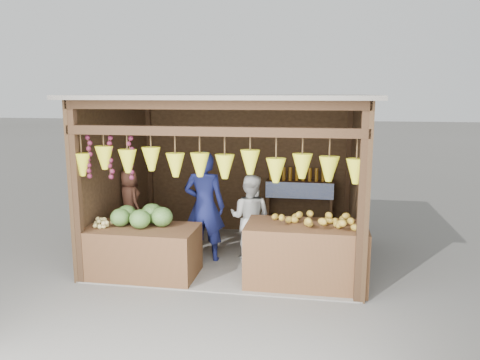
% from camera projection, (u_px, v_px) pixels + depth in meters
% --- Properties ---
extents(ground, '(80.00, 80.00, 0.00)m').
position_uv_depth(ground, '(232.00, 256.00, 7.84)').
color(ground, '#514F49').
rests_on(ground, ground).
extents(stall_structure, '(4.30, 3.30, 2.66)m').
position_uv_depth(stall_structure, '(229.00, 158.00, 7.50)').
color(stall_structure, slate).
rests_on(stall_structure, ground).
extents(back_shelf, '(1.25, 0.32, 1.32)m').
position_uv_depth(back_shelf, '(300.00, 192.00, 8.75)').
color(back_shelf, '#382314').
rests_on(back_shelf, ground).
extents(counter_left, '(1.65, 0.85, 0.75)m').
position_uv_depth(counter_left, '(142.00, 252.00, 6.93)').
color(counter_left, '#482D18').
rests_on(counter_left, ground).
extents(counter_right, '(1.68, 0.85, 0.88)m').
position_uv_depth(counter_right, '(306.00, 255.00, 6.60)').
color(counter_right, '#51341B').
rests_on(counter_right, ground).
extents(stool, '(0.34, 0.34, 0.32)m').
position_uv_depth(stool, '(131.00, 240.00, 8.17)').
color(stool, black).
rests_on(stool, ground).
extents(man_standing, '(0.67, 0.45, 1.80)m').
position_uv_depth(man_standing, '(205.00, 207.00, 7.48)').
color(man_standing, '#14194C').
rests_on(man_standing, ground).
extents(woman_standing, '(0.77, 0.65, 1.42)m').
position_uv_depth(woman_standing, '(250.00, 218.00, 7.55)').
color(woman_standing, silver).
rests_on(woman_standing, ground).
extents(vendor_seated, '(0.63, 0.61, 1.09)m').
position_uv_depth(vendor_seated, '(130.00, 201.00, 8.04)').
color(vendor_seated, brown).
rests_on(vendor_seated, stool).
extents(melon_pile, '(1.00, 0.50, 0.32)m').
position_uv_depth(melon_pile, '(142.00, 215.00, 6.92)').
color(melon_pile, '#204B14').
rests_on(melon_pile, counter_left).
extents(tanfruit_pile, '(0.34, 0.40, 0.13)m').
position_uv_depth(tanfruit_pile, '(103.00, 222.00, 6.93)').
color(tanfruit_pile, tan).
rests_on(tanfruit_pile, counter_left).
extents(mango_pile, '(1.40, 0.64, 0.22)m').
position_uv_depth(mango_pile, '(313.00, 218.00, 6.45)').
color(mango_pile, orange).
rests_on(mango_pile, counter_right).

